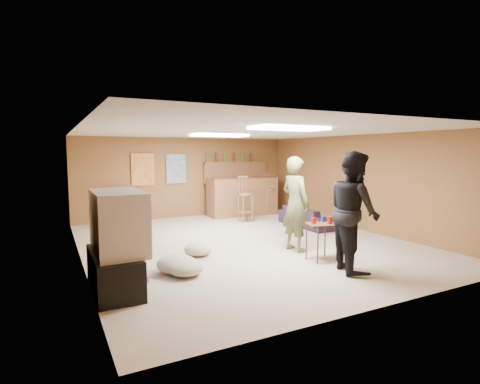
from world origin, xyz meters
name	(u,v)px	position (x,y,z in m)	size (l,w,h in m)	color
ground	(245,243)	(0.00, 0.00, 0.00)	(7.00, 7.00, 0.00)	tan
ceiling	(245,131)	(0.00, 0.00, 2.20)	(6.00, 7.00, 0.02)	silver
wall_back	(186,177)	(0.00, 3.50, 1.10)	(6.00, 0.02, 2.20)	brown
wall_front	(389,213)	(0.00, -3.50, 1.10)	(6.00, 0.02, 2.20)	brown
wall_left	(79,196)	(-3.00, 0.00, 1.10)	(0.02, 7.00, 2.20)	brown
wall_right	(358,182)	(3.00, 0.00, 1.10)	(0.02, 7.00, 2.20)	brown
tv_stand	(114,271)	(-2.72, -1.50, 0.25)	(0.55, 1.30, 0.50)	black
dvd_box	(132,276)	(-2.50, -1.50, 0.15)	(0.35, 0.50, 0.08)	#B2B2B7
tv_body	(118,222)	(-2.65, -1.50, 0.90)	(0.60, 1.10, 0.80)	#B2B2B7
tv_screen	(142,220)	(-2.34, -1.50, 0.90)	(0.02, 0.95, 0.65)	navy
bar_counter	(243,196)	(1.50, 2.95, 0.55)	(2.00, 0.60, 1.10)	brown
bar_lip	(247,178)	(1.50, 2.70, 1.10)	(2.10, 0.12, 0.05)	#442215
bar_shelf	(236,163)	(1.50, 3.40, 1.50)	(2.00, 0.18, 0.05)	brown
bar_backing	(235,173)	(1.50, 3.42, 1.20)	(2.00, 0.14, 0.60)	brown
poster_left	(143,169)	(-1.20, 3.46, 1.35)	(0.60, 0.03, 0.85)	#BF3F26
poster_right	(176,169)	(-0.30, 3.46, 1.35)	(0.55, 0.03, 0.80)	#334C99
folding_chair_stack	(113,206)	(-2.00, 3.30, 0.45)	(0.50, 0.14, 0.90)	maroon
ceiling_panel_front	(289,128)	(0.00, -1.50, 2.17)	(1.20, 0.60, 0.04)	white
ceiling_panel_back	(219,135)	(0.00, 1.20, 2.17)	(1.20, 0.60, 0.04)	white
person_olive	(295,204)	(0.54, -0.94, 0.86)	(0.63, 0.41, 1.72)	brown
person_black	(354,211)	(0.65, -2.29, 0.91)	(0.88, 0.69, 1.82)	black
sofa	(308,217)	(2.15, 0.78, 0.24)	(1.62, 0.64, 0.47)	black
tray_table	(322,242)	(0.58, -1.65, 0.31)	(0.47, 0.38, 0.62)	#442215
cup_red_near	(314,221)	(0.45, -1.59, 0.67)	(0.08, 0.08, 0.11)	#A41C0A
cup_red_far	(330,220)	(0.69, -1.72, 0.68)	(0.09, 0.09, 0.12)	#A41C0A
cup_blue	(323,219)	(0.69, -1.53, 0.67)	(0.07, 0.07, 0.10)	navy
bar_stool_left	(245,197)	(1.10, 2.03, 0.66)	(0.42, 0.42, 1.32)	brown
bar_stool_right	(269,195)	(2.29, 2.79, 0.57)	(0.36, 0.36, 1.15)	brown
cushion_near_tv	(176,264)	(-1.78, -1.18, 0.13)	(0.59, 0.59, 0.27)	tan
cushion_mid	(198,249)	(-1.15, -0.44, 0.11)	(0.49, 0.49, 0.22)	tan
cushion_far	(186,268)	(-1.70, -1.38, 0.12)	(0.53, 0.53, 0.24)	tan
bottle_row	(230,157)	(1.30, 3.38, 1.65)	(1.48, 0.08, 0.26)	#3F7233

